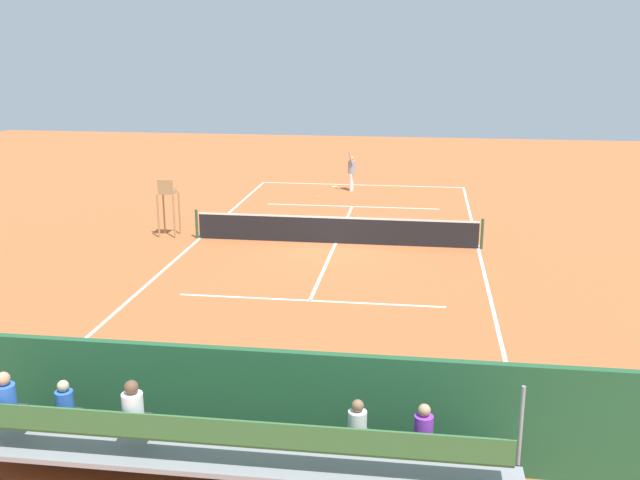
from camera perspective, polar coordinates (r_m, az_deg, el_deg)
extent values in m
plane|color=#BC6033|center=(26.38, 1.21, -0.25)|extent=(60.00, 60.00, 0.00)
cube|color=white|center=(37.05, 3.24, 4.26)|extent=(10.00, 0.10, 0.01)
cube|color=white|center=(16.17, -3.51, -10.61)|extent=(10.00, 0.10, 0.01)
cube|color=white|center=(26.29, 12.09, -0.65)|extent=(0.10, 22.00, 0.01)
cube|color=white|center=(27.40, -9.23, 0.14)|extent=(0.10, 22.00, 0.01)
cube|color=white|center=(32.22, 2.49, 2.60)|extent=(7.50, 0.10, 0.01)
cube|color=white|center=(20.67, -0.79, -4.69)|extent=(7.50, 0.10, 0.01)
cube|color=white|center=(26.38, 1.21, -0.25)|extent=(0.10, 12.10, 0.01)
cube|color=white|center=(37.05, 3.24, 4.26)|extent=(0.10, 0.30, 0.01)
cube|color=black|center=(26.27, 1.21, 0.70)|extent=(10.00, 0.02, 0.91)
cube|color=white|center=(26.15, 1.22, 1.73)|extent=(10.00, 0.04, 0.06)
cylinder|color=#2D5133|center=(26.16, 12.38, 0.47)|extent=(0.10, 0.10, 1.07)
cylinder|color=#2D5133|center=(27.30, -9.48, 1.23)|extent=(0.10, 0.10, 1.07)
cube|color=#235633|center=(13.12, -6.23, -12.31)|extent=(18.00, 0.16, 2.00)
cube|color=gray|center=(13.20, -6.52, -15.98)|extent=(9.00, 0.10, 0.45)
cube|color=gray|center=(12.82, -6.94, -16.07)|extent=(9.00, 0.80, 0.08)
cube|color=gray|center=(13.23, -6.48, -15.92)|extent=(9.00, 0.04, 0.45)
cube|color=#386B38|center=(12.52, -7.13, -14.66)|extent=(8.60, 0.36, 0.04)
cube|color=#386B38|center=(12.27, -7.38, -14.26)|extent=(8.60, 0.03, 0.36)
cube|color=gray|center=(11.93, -8.03, -16.17)|extent=(9.00, 0.80, 0.08)
cube|color=gray|center=(12.33, -7.50, -16.01)|extent=(9.00, 0.04, 0.45)
cube|color=#386B38|center=(11.63, -8.25, -14.65)|extent=(8.60, 0.36, 0.04)
cube|color=#386B38|center=(11.38, -8.54, -14.22)|extent=(8.60, 0.03, 0.36)
cube|color=gray|center=(11.04, -9.29, -16.28)|extent=(9.00, 0.80, 0.08)
cube|color=gray|center=(11.45, -8.67, -16.10)|extent=(9.00, 0.04, 0.45)
cube|color=#386B38|center=(10.75, -9.55, -14.64)|extent=(8.60, 0.36, 0.04)
cube|color=#386B38|center=(10.50, -9.90, -14.17)|extent=(8.60, 0.03, 0.36)
cylinder|color=gray|center=(11.48, 15.00, -16.09)|extent=(0.06, 0.06, 2.35)
cube|color=#2D2D33|center=(11.15, -13.88, -13.48)|extent=(0.32, 0.40, 0.12)
cylinder|color=white|center=(10.92, -14.22, -12.46)|extent=(0.30, 0.30, 0.45)
sphere|color=brown|center=(10.78, -14.33, -10.93)|extent=(0.20, 0.20, 0.20)
cube|color=#2D2D33|center=(11.95, -22.61, -12.22)|extent=(0.32, 0.40, 0.12)
cylinder|color=blue|center=(11.74, -23.05, -11.23)|extent=(0.30, 0.30, 0.45)
sphere|color=tan|center=(11.60, -23.22, -9.79)|extent=(0.20, 0.20, 0.20)
cube|color=#2D2D33|center=(12.29, 7.93, -15.10)|extent=(0.32, 0.40, 0.12)
cylinder|color=purple|center=(12.04, 7.98, -14.21)|extent=(0.30, 0.30, 0.45)
sphere|color=tan|center=(11.89, 8.04, -12.85)|extent=(0.20, 0.20, 0.20)
cube|color=#2D2D33|center=(13.58, -18.72, -12.69)|extent=(0.32, 0.40, 0.12)
cylinder|color=blue|center=(13.36, -19.05, -11.83)|extent=(0.30, 0.30, 0.45)
sphere|color=beige|center=(13.22, -19.18, -10.57)|extent=(0.20, 0.20, 0.20)
cube|color=#2D2D33|center=(12.32, 2.93, -14.88)|extent=(0.32, 0.40, 0.12)
cylinder|color=white|center=(12.07, 2.90, -13.99)|extent=(0.30, 0.30, 0.45)
sphere|color=#8C6647|center=(11.92, 2.92, -12.63)|extent=(0.20, 0.20, 0.20)
cylinder|color=#A88456|center=(27.94, -10.77, 2.05)|extent=(0.07, 0.07, 1.60)
cylinder|color=#A88456|center=(28.14, -11.93, 2.08)|extent=(0.07, 0.07, 1.60)
cylinder|color=#A88456|center=(27.39, -11.16, 1.76)|extent=(0.07, 0.07, 1.60)
cylinder|color=#A88456|center=(27.59, -12.34, 1.80)|extent=(0.07, 0.07, 1.60)
cube|color=#A88456|center=(27.59, -11.64, 3.60)|extent=(0.56, 0.56, 0.06)
cube|color=#A88456|center=(27.32, -11.84, 4.05)|extent=(0.56, 0.06, 0.48)
cube|color=#A88456|center=(27.47, -11.15, 3.90)|extent=(0.04, 0.48, 0.04)
cube|color=#A88456|center=(27.65, -12.17, 3.91)|extent=(0.04, 0.48, 0.04)
cube|color=#33383D|center=(13.74, 6.78, -13.57)|extent=(1.80, 0.40, 0.05)
cylinder|color=#33383D|center=(13.86, 9.95, -14.49)|extent=(0.06, 0.06, 0.45)
cylinder|color=#33383D|center=(13.87, 3.55, -14.24)|extent=(0.06, 0.06, 0.45)
cube|color=#33383D|center=(13.44, 6.80, -12.82)|extent=(1.80, 0.04, 0.36)
cube|color=#B22D2D|center=(13.81, -0.30, -14.59)|extent=(0.90, 0.36, 0.36)
cylinder|color=white|center=(35.65, 2.48, 4.52)|extent=(0.14, 0.14, 0.85)
cylinder|color=white|center=(35.44, 2.40, 4.46)|extent=(0.14, 0.14, 0.85)
cylinder|color=#9399A3|center=(35.41, 2.45, 5.64)|extent=(0.41, 0.41, 0.60)
sphere|color=tan|center=(35.35, 2.46, 6.30)|extent=(0.22, 0.22, 0.22)
cylinder|color=tan|center=(35.12, 2.38, 6.39)|extent=(0.26, 0.12, 0.55)
cylinder|color=tan|center=(35.62, 2.54, 5.75)|extent=(0.10, 0.10, 0.50)
cylinder|color=black|center=(36.24, 1.25, 4.05)|extent=(0.12, 0.28, 0.03)
torus|color=#D8CC4C|center=(36.50, 1.16, 4.13)|extent=(0.38, 0.38, 0.02)
cylinder|color=white|center=(36.50, 1.16, 4.13)|extent=(0.25, 0.25, 0.00)
sphere|color=#CCDB33|center=(33.99, -0.17, 3.33)|extent=(0.07, 0.07, 0.07)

